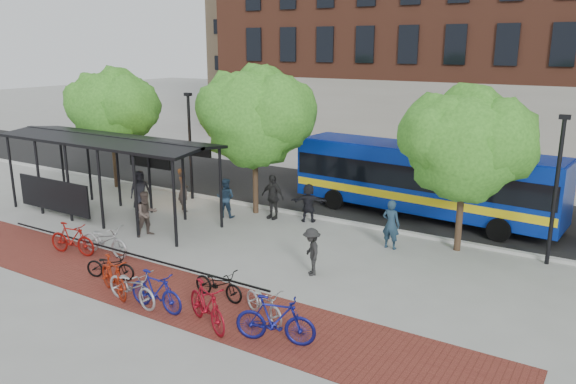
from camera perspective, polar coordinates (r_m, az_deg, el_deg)
The scene contains 30 objects.
ground at distance 21.05m, azimuth -1.74°, elevation -5.56°, with size 160.00×160.00×0.00m, color #9E9E99.
asphalt_street at distance 27.74m, azimuth 7.43°, elevation -0.62°, with size 160.00×8.00×0.01m, color black.
curb at distance 24.28m, azimuth 3.49°, elevation -2.63°, with size 160.00×0.25×0.12m, color #B7B7B2.
brick_strip at distance 18.75m, azimuth -15.57°, elevation -8.75°, with size 24.00×3.00×0.01m, color maroon.
bike_rack_rail at distance 20.20m, azimuth -16.22°, elevation -7.06°, with size 12.00×0.05×0.95m, color black.
bus_shelter at distance 25.24m, azimuth -18.05°, elevation 4.21°, with size 10.60×3.07×3.60m.
tree_a at distance 30.37m, azimuth -17.39°, elevation 8.31°, with size 4.90×4.00×6.18m.
tree_b at distance 24.31m, azimuth -3.18°, elevation 8.01°, with size 5.15×4.20×6.47m.
tree_c at distance 20.62m, azimuth 17.87°, elevation 4.97°, with size 4.66×3.80×5.92m.
lamp_post_left at distance 27.27m, azimuth -9.92°, elevation 4.92°, with size 0.35×0.20×5.12m.
lamp_post_right at distance 20.63m, azimuth 25.59°, elevation 0.51°, with size 0.35×0.20×5.12m.
bus at distance 24.83m, azimuth 13.58°, elevation 1.49°, with size 11.66×3.42×3.11m.
bike_1 at distance 21.54m, azimuth -21.09°, elevation -4.45°, with size 0.55×1.95×1.17m, color maroon.
bike_2 at distance 21.09m, azimuth -18.12°, elevation -4.65°, with size 0.75×2.14×1.13m, color #9E9EA1.
bike_4 at distance 18.99m, azimuth -17.61°, elevation -7.15°, with size 0.59×1.70×0.89m, color black.
bike_5 at distance 17.75m, azimuth -17.33°, elevation -8.16°, with size 0.56×1.99×1.19m, color maroon.
bike_6 at distance 17.01m, azimuth -15.57°, elevation -9.24°, with size 0.73×2.08×1.10m, color #9B9B9D.
bike_7 at distance 16.47m, azimuth -13.28°, elevation -9.77°, with size 0.55×1.93×1.16m, color navy.
bike_8 at distance 16.90m, azimuth -7.07°, elevation -9.25°, with size 0.62×1.78×0.93m, color black.
bike_9 at distance 15.31m, azimuth -8.25°, elevation -11.30°, with size 0.59×2.07×1.25m, color maroon.
bike_10 at distance 15.64m, azimuth -2.45°, elevation -11.17°, with size 0.63×1.81×0.95m, color #A9A9AB.
bike_11 at distance 14.41m, azimuth -1.29°, elevation -12.86°, with size 0.59×2.10×1.26m, color navy.
pedestrian_0 at distance 26.30m, azimuth -14.79°, elevation 0.18°, with size 0.89×0.58×1.82m, color black.
pedestrian_1 at distance 25.63m, azimuth -10.58°, elevation 0.23°, with size 0.72×0.47×1.97m, color #413734.
pedestrian_2 at distance 24.49m, azimuth -6.37°, elevation -0.58°, with size 0.84×0.66×1.73m, color #1E3146.
pedestrian_4 at distance 24.11m, azimuth -1.59°, elevation -0.47°, with size 1.14×0.47×1.95m, color black.
pedestrian_5 at distance 23.71m, azimuth 2.10°, elevation -1.10°, with size 1.54×0.49×1.66m, color black.
pedestrian_7 at distance 20.92m, azimuth 10.41°, elevation -3.25°, with size 0.67×0.44×1.85m, color #1F3548.
pedestrian_8 at distance 22.65m, azimuth -14.16°, elevation -2.15°, with size 0.87×0.68×1.79m, color #4D4039.
pedestrian_9 at distance 18.33m, azimuth 2.40°, elevation -6.08°, with size 1.02×0.59×1.58m, color black.
Camera 1 is at (10.95, -16.42, 7.31)m, focal length 35.00 mm.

